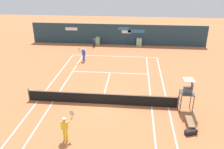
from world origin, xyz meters
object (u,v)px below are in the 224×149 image
object	(u,v)px
tennis_ball_near_service_line	(158,81)
tennis_ball_by_sideline	(80,59)
player_near_side	(65,127)
player_bench	(192,120)
ball_kid_centre_post	(94,42)
umpire_chair	(187,91)
tennis_ball_mid_court	(99,64)
player_on_baseline	(83,54)
equipment_bag	(192,132)

from	to	relation	value
tennis_ball_near_service_line	tennis_ball_by_sideline	bearing A→B (deg)	148.64
player_near_side	tennis_ball_by_sideline	xyz separation A→B (m)	(-2.49, 14.83, -0.97)
player_bench	ball_kid_centre_post	world-z (taller)	ball_kid_centre_post
umpire_chair	tennis_ball_by_sideline	size ratio (longest dim) A/B	38.10
umpire_chair	player_near_side	distance (m)	9.25
tennis_ball_near_service_line	tennis_ball_mid_court	distance (m)	7.48
tennis_ball_near_service_line	tennis_ball_mid_court	xyz separation A→B (m)	(-6.32, 4.00, 0.00)
umpire_chair	ball_kid_centre_post	bearing A→B (deg)	31.90
player_on_baseline	tennis_ball_near_service_line	bearing A→B (deg)	174.10
tennis_ball_mid_court	player_bench	bearing A→B (deg)	-54.08
tennis_ball_near_service_line	tennis_ball_mid_court	world-z (taller)	same
player_bench	ball_kid_centre_post	distance (m)	20.22
player_bench	ball_kid_centre_post	xyz separation A→B (m)	(-9.77, 17.70, 0.22)
player_near_side	tennis_ball_by_sideline	distance (m)	15.07
tennis_ball_mid_court	tennis_ball_by_sideline	distance (m)	2.98
player_bench	equipment_bag	bearing A→B (deg)	171.24
equipment_bag	player_near_side	bearing A→B (deg)	-170.04
equipment_bag	ball_kid_centre_post	distance (m)	20.94
player_bench	player_near_side	bearing A→B (deg)	105.67
umpire_chair	tennis_ball_mid_court	bearing A→B (deg)	41.55
tennis_ball_near_service_line	ball_kid_centre_post	bearing A→B (deg)	127.20
player_on_baseline	tennis_ball_near_service_line	world-z (taller)	player_on_baseline
tennis_ball_near_service_line	player_bench	bearing A→B (deg)	-76.36
player_bench	ball_kid_centre_post	size ratio (longest dim) A/B	1.18
player_on_baseline	tennis_ball_mid_court	size ratio (longest dim) A/B	26.63
player_bench	tennis_ball_by_sideline	xyz separation A→B (m)	(-10.65, 12.54, -0.48)
tennis_ball_near_service_line	tennis_ball_by_sideline	size ratio (longest dim) A/B	1.00
umpire_chair	tennis_ball_near_service_line	world-z (taller)	umpire_chair
tennis_ball_mid_court	equipment_bag	bearing A→B (deg)	-56.58
umpire_chair	tennis_ball_by_sideline	distance (m)	14.99
player_on_baseline	tennis_ball_by_sideline	xyz separation A→B (m)	(-0.62, 0.63, -0.92)
player_near_side	equipment_bag	bearing A→B (deg)	24.39
player_near_side	tennis_ball_near_service_line	distance (m)	11.43
tennis_ball_mid_court	tennis_ball_near_service_line	bearing A→B (deg)	-32.33
player_on_baseline	tennis_ball_by_sideline	size ratio (longest dim) A/B	26.63
equipment_bag	ball_kid_centre_post	bearing A→B (deg)	117.40
player_bench	player_near_side	xyz separation A→B (m)	(-8.17, -2.29, 0.49)
tennis_ball_by_sideline	tennis_ball_near_service_line	bearing A→B (deg)	-31.36
player_bench	player_on_baseline	world-z (taller)	player_on_baseline
player_near_side	tennis_ball_by_sideline	world-z (taller)	player_near_side
player_bench	equipment_bag	distance (m)	0.96
player_near_side	tennis_ball_near_service_line	xyz separation A→B (m)	(6.44, 9.39, -0.97)
equipment_bag	ball_kid_centre_post	world-z (taller)	ball_kid_centre_post
player_near_side	tennis_ball_near_service_line	size ratio (longest dim) A/B	27.69
player_bench	tennis_ball_by_sideline	bearing A→B (deg)	40.34
umpire_chair	player_bench	size ratio (longest dim) A/B	1.73
player_bench	tennis_ball_near_service_line	xyz separation A→B (m)	(-1.72, 7.10, -0.48)
umpire_chair	tennis_ball_near_service_line	xyz separation A→B (m)	(-1.68, 5.03, -1.61)
player_on_baseline	tennis_ball_by_sideline	bearing A→B (deg)	-21.11
equipment_bag	tennis_ball_by_sideline	bearing A→B (deg)	128.07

